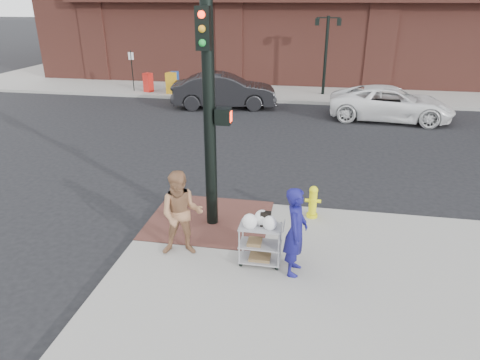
% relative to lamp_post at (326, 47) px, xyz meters
% --- Properties ---
extents(ground, '(220.00, 220.00, 0.00)m').
position_rel_lamp_post_xyz_m(ground, '(-2.00, -16.00, -2.62)').
color(ground, black).
rests_on(ground, ground).
extents(sidewalk_far, '(65.00, 36.00, 0.15)m').
position_rel_lamp_post_xyz_m(sidewalk_far, '(10.50, 16.00, -2.54)').
color(sidewalk_far, gray).
rests_on(sidewalk_far, ground).
extents(brick_curb_ramp, '(2.80, 2.40, 0.01)m').
position_rel_lamp_post_xyz_m(brick_curb_ramp, '(-2.60, -15.10, -2.46)').
color(brick_curb_ramp, '#4C2923').
rests_on(brick_curb_ramp, sidewalk_near).
extents(lamp_post, '(1.32, 0.22, 4.00)m').
position_rel_lamp_post_xyz_m(lamp_post, '(0.00, 0.00, 0.00)').
color(lamp_post, black).
rests_on(lamp_post, sidewalk_far).
extents(parking_sign, '(0.05, 0.05, 2.20)m').
position_rel_lamp_post_xyz_m(parking_sign, '(-10.50, -1.00, -1.37)').
color(parking_sign, black).
rests_on(parking_sign, sidewalk_far).
extents(traffic_signal_pole, '(0.61, 0.51, 5.00)m').
position_rel_lamp_post_xyz_m(traffic_signal_pole, '(-2.48, -15.23, 0.21)').
color(traffic_signal_pole, black).
rests_on(traffic_signal_pole, sidewalk_near).
extents(woman_blue, '(0.48, 0.67, 1.74)m').
position_rel_lamp_post_xyz_m(woman_blue, '(-0.51, -16.82, -1.60)').
color(woman_blue, navy).
rests_on(woman_blue, sidewalk_near).
extents(pedestrian_tan, '(0.99, 0.84, 1.79)m').
position_rel_lamp_post_xyz_m(pedestrian_tan, '(-2.78, -16.56, -1.57)').
color(pedestrian_tan, '#9B6B49').
rests_on(pedestrian_tan, sidewalk_near).
extents(sedan_dark, '(5.24, 2.58, 1.65)m').
position_rel_lamp_post_xyz_m(sedan_dark, '(-4.76, -3.40, -1.79)').
color(sedan_dark, black).
rests_on(sedan_dark, ground).
extents(minivan_white, '(5.42, 2.84, 1.46)m').
position_rel_lamp_post_xyz_m(minivan_white, '(2.90, -4.37, -1.89)').
color(minivan_white, white).
rests_on(minivan_white, ground).
extents(utility_cart, '(0.81, 0.45, 1.12)m').
position_rel_lamp_post_xyz_m(utility_cart, '(-1.18, -16.67, -1.96)').
color(utility_cart, gray).
rests_on(utility_cart, sidewalk_near).
extents(fire_hydrant, '(0.38, 0.26, 0.80)m').
position_rel_lamp_post_xyz_m(fire_hydrant, '(-0.22, -14.50, -2.06)').
color(fire_hydrant, yellow).
rests_on(fire_hydrant, sidewalk_near).
extents(newsbox_red, '(0.55, 0.53, 1.02)m').
position_rel_lamp_post_xyz_m(newsbox_red, '(-9.57, -1.12, -1.96)').
color(newsbox_red, red).
rests_on(newsbox_red, sidewalk_far).
extents(newsbox_yellow, '(0.56, 0.52, 1.11)m').
position_rel_lamp_post_xyz_m(newsbox_yellow, '(-8.17, -1.30, -1.91)').
color(newsbox_yellow, gold).
rests_on(newsbox_yellow, sidewalk_far).
extents(newsbox_blue, '(0.55, 0.52, 1.05)m').
position_rel_lamp_post_xyz_m(newsbox_blue, '(-8.20, -0.55, -1.94)').
color(newsbox_blue, '#1B49B1').
rests_on(newsbox_blue, sidewalk_far).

